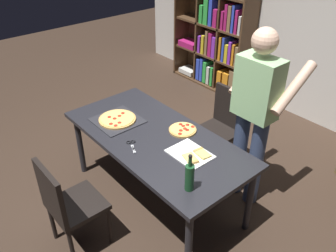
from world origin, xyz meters
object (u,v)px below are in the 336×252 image
(pepperoni_pizza_on_tray, at_px, (117,120))
(kitchen_scissors, at_px, (132,144))
(second_pizza_plain, at_px, (183,130))
(dining_table, at_px, (156,142))
(chair_far_side, at_px, (222,123))
(chair_near_camera, at_px, (66,202))
(wine_bottle, at_px, (190,177))
(person_serving_pizza, at_px, (255,110))
(bookshelf, at_px, (215,28))

(pepperoni_pizza_on_tray, height_order, kitchen_scissors, pepperoni_pizza_on_tray)
(second_pizza_plain, bearing_deg, dining_table, -110.40)
(chair_far_side, bearing_deg, second_pizza_plain, -82.19)
(chair_near_camera, xyz_separation_m, wine_bottle, (0.71, 0.69, 0.36))
(wine_bottle, xyz_separation_m, second_pizza_plain, (-0.62, 0.50, -0.11))
(person_serving_pizza, bearing_deg, wine_bottle, -80.03)
(kitchen_scissors, bearing_deg, wine_bottle, -0.05)
(person_serving_pizza, height_order, kitchen_scissors, person_serving_pizza)
(bookshelf, distance_m, second_pizza_plain, 2.66)
(kitchen_scissors, distance_m, second_pizza_plain, 0.51)
(dining_table, relative_size, kitchen_scissors, 9.50)
(bookshelf, relative_size, kitchen_scissors, 9.91)
(chair_near_camera, distance_m, pepperoni_pizza_on_tray, 0.97)
(wine_bottle, height_order, second_pizza_plain, wine_bottle)
(pepperoni_pizza_on_tray, bearing_deg, dining_table, 14.57)
(chair_far_side, distance_m, wine_bottle, 1.43)
(bookshelf, bearing_deg, kitchen_scissors, -60.70)
(dining_table, relative_size, person_serving_pizza, 1.07)
(dining_table, bearing_deg, chair_near_camera, -90.00)
(second_pizza_plain, bearing_deg, person_serving_pizza, 45.83)
(dining_table, distance_m, second_pizza_plain, 0.28)
(chair_near_camera, distance_m, chair_far_side, 1.87)
(chair_far_side, bearing_deg, pepperoni_pizza_on_tray, -113.30)
(person_serving_pizza, relative_size, wine_bottle, 5.54)
(chair_near_camera, height_order, second_pizza_plain, chair_near_camera)
(pepperoni_pizza_on_tray, xyz_separation_m, wine_bottle, (1.16, -0.13, 0.10))
(bookshelf, height_order, kitchen_scissors, bookshelf)
(dining_table, xyz_separation_m, pepperoni_pizza_on_tray, (-0.45, -0.12, 0.09))
(bookshelf, bearing_deg, dining_table, -57.70)
(person_serving_pizza, bearing_deg, dining_table, -127.24)
(dining_table, bearing_deg, pepperoni_pizza_on_tray, -165.43)
(chair_near_camera, distance_m, kitchen_scissors, 0.73)
(bookshelf, distance_m, kitchen_scissors, 3.01)
(chair_near_camera, distance_m, bookshelf, 3.66)
(pepperoni_pizza_on_tray, bearing_deg, wine_bottle, -6.35)
(person_serving_pizza, xyz_separation_m, wine_bottle, (0.17, -0.96, -0.13))
(person_serving_pizza, height_order, pepperoni_pizza_on_tray, person_serving_pizza)
(person_serving_pizza, bearing_deg, bookshelf, 140.92)
(bookshelf, xyz_separation_m, kitchen_scissors, (1.47, -2.62, -0.17))
(person_serving_pizza, distance_m, second_pizza_plain, 0.69)
(person_serving_pizza, bearing_deg, pepperoni_pizza_on_tray, -140.13)
(bookshelf, xyz_separation_m, person_serving_pizza, (2.04, -1.66, 0.07))
(bookshelf, height_order, wine_bottle, bookshelf)
(chair_near_camera, xyz_separation_m, bookshelf, (-1.50, 3.31, 0.42))
(chair_near_camera, xyz_separation_m, second_pizza_plain, (0.09, 1.19, 0.25))
(chair_near_camera, bearing_deg, wine_bottle, 43.98)
(dining_table, height_order, bookshelf, bookshelf)
(pepperoni_pizza_on_tray, bearing_deg, kitchen_scissors, -16.96)
(pepperoni_pizza_on_tray, bearing_deg, second_pizza_plain, 34.05)
(person_serving_pizza, bearing_deg, second_pizza_plain, -134.17)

